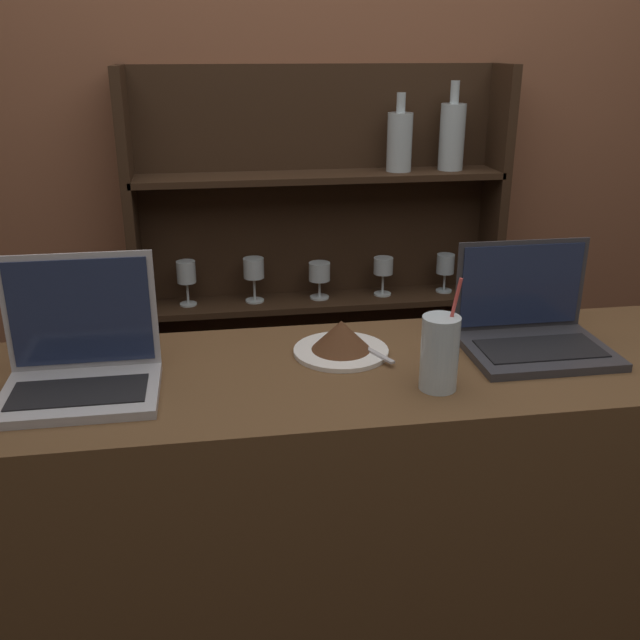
{
  "coord_description": "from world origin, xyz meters",
  "views": [
    {
      "loc": [
        -0.38,
        -1.07,
        1.7
      ],
      "look_at": [
        -0.17,
        0.28,
        1.17
      ],
      "focal_mm": 40.0,
      "sensor_mm": 36.0,
      "label": 1
    }
  ],
  "objects_px": {
    "laptop_near": "(80,361)",
    "water_glass": "(440,353)",
    "cake_plate": "(341,340)",
    "laptop_far": "(532,327)"
  },
  "relations": [
    {
      "from": "laptop_near",
      "to": "water_glass",
      "type": "height_order",
      "value": "laptop_near"
    },
    {
      "from": "laptop_far",
      "to": "cake_plate",
      "type": "bearing_deg",
      "value": 175.31
    },
    {
      "from": "laptop_near",
      "to": "cake_plate",
      "type": "relative_size",
      "value": 1.42
    },
    {
      "from": "laptop_near",
      "to": "water_glass",
      "type": "bearing_deg",
      "value": -8.6
    },
    {
      "from": "water_glass",
      "to": "cake_plate",
      "type": "bearing_deg",
      "value": 128.67
    },
    {
      "from": "laptop_near",
      "to": "water_glass",
      "type": "xyz_separation_m",
      "value": [
        0.68,
        -0.1,
        0.01
      ]
    },
    {
      "from": "water_glass",
      "to": "laptop_near",
      "type": "bearing_deg",
      "value": 171.4
    },
    {
      "from": "laptop_near",
      "to": "cake_plate",
      "type": "distance_m",
      "value": 0.54
    },
    {
      "from": "laptop_far",
      "to": "cake_plate",
      "type": "height_order",
      "value": "laptop_far"
    },
    {
      "from": "laptop_near",
      "to": "laptop_far",
      "type": "bearing_deg",
      "value": 3.43
    }
  ]
}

